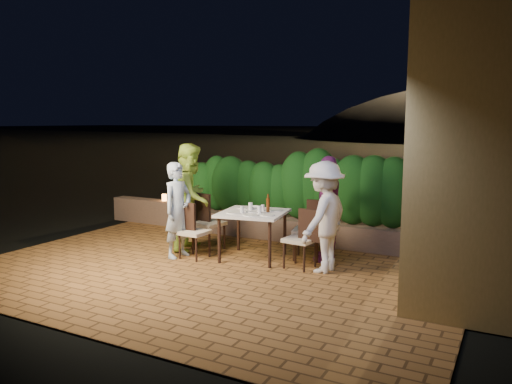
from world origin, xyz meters
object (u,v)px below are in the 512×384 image
Objects in this scene: chair_right_front at (300,238)px; diner_purple at (328,209)px; diner_blue at (178,210)px; parapet_lamp at (164,198)px; bowl at (255,207)px; diner_white at (324,217)px; dining_table at (253,235)px; beer_bottle at (268,203)px; chair_left_back at (209,222)px; chair_right_back at (308,229)px; diner_green at (192,197)px; chair_left_front at (194,231)px.

chair_right_front is 0.72m from diner_purple.
diner_blue reaches higher than parapet_lamp.
diner_blue is at bearing -144.12° from bowl.
dining_table is at bearing -88.12° from diner_white.
bowl is at bearing -23.32° from parapet_lamp.
dining_table is at bearing -76.08° from diner_purple.
beer_bottle is 0.30× the size of chair_left_back.
bowl is 0.93m from chair_right_back.
diner_white is (1.00, -0.21, -0.09)m from beer_bottle.
bowl is 1.37m from diner_white.
diner_green is at bearing -2.84° from chair_right_back.
diner_purple reaches higher than dining_table.
beer_bottle is at bearing 15.17° from chair_right_back.
dining_table is 0.60× the size of diner_purple.
bowl is (-0.32, 0.16, -0.12)m from beer_bottle.
chair_right_front reaches higher than parapet_lamp.
chair_left_front is 0.93× the size of chair_left_back.
chair_right_front is at bearing 86.80° from chair_right_back.
dining_table is 6.99× the size of parapet_lamp.
diner_green is 1.12× the size of diner_white.
beer_bottle reaches higher than bowl.
parapet_lamp is (-2.06, 1.86, 0.13)m from chair_left_front.
bowl is (-0.11, 0.26, 0.40)m from dining_table.
diner_blue is 0.85× the size of diner_green.
diner_blue is at bearing -74.08° from diner_white.
beer_bottle is 3.40m from parapet_lamp.
dining_table is 0.94m from chair_left_back.
bowl is 1.04m from chair_left_front.
parapet_lamp is at bearing 157.90° from chair_left_back.
diner_green reaches higher than diner_blue.
diner_blue reaches higher than bowl.
chair_left_back reaches higher than parapet_lamp.
chair_right_back is 0.74m from diner_white.
chair_right_back is at bearing -130.79° from diner_white.
chair_right_back is (0.88, 0.13, -0.30)m from bowl.
diner_purple is at bearing 27.78° from chair_left_front.
beer_bottle is 1.67× the size of bowl.
beer_bottle is at bearing -26.55° from bowl.
chair_right_front is at bearing -31.01° from diner_purple.
beer_bottle is 0.16× the size of diner_green.
chair_right_front is at bearing -7.82° from dining_table.
chair_right_front is 0.50m from chair_right_back.
bowl is 1.23m from diner_blue.
parapet_lamp is at bearing 153.26° from dining_table.
chair_right_front is at bearing 13.49° from chair_left_front.
diner_white is (2.42, -0.18, -0.10)m from diner_green.
diner_green reaches higher than parapet_lamp.
diner_blue is at bearing -95.02° from chair_left_back.
chair_right_front reaches higher than bowl.
chair_left_back is at bearing -1.89° from chair_right_front.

